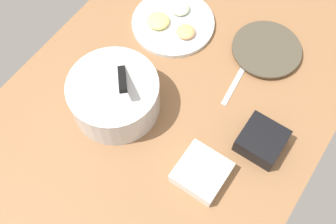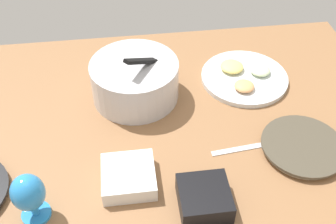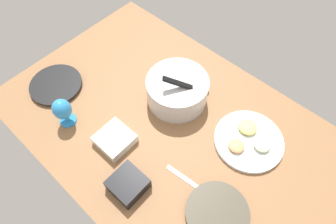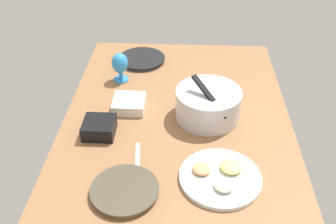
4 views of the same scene
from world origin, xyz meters
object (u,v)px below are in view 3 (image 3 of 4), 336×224
at_px(square_bowl_white, 115,139).
at_px(square_bowl_black, 128,184).
at_px(dinner_plate_right, 217,213).
at_px(mixing_bowl, 177,89).
at_px(dinner_plate_left, 56,85).
at_px(hurricane_glass_blue, 62,110).
at_px(fruit_platter, 249,140).

height_order(square_bowl_white, square_bowl_black, square_bowl_black).
bearing_deg(dinner_plate_right, mixing_bowl, 147.00).
bearing_deg(square_bowl_black, dinner_plate_left, 170.13).
height_order(hurricane_glass_blue, square_bowl_black, hurricane_glass_blue).
distance_m(dinner_plate_right, square_bowl_white, 0.54).
bearing_deg(square_bowl_white, dinner_plate_right, 5.80).
relative_size(dinner_plate_right, fruit_platter, 0.81).
bearing_deg(hurricane_glass_blue, mixing_bowl, 56.31).
relative_size(dinner_plate_right, mixing_bowl, 0.85).
relative_size(fruit_platter, square_bowl_black, 2.31).
relative_size(dinner_plate_right, hurricane_glass_blue, 1.62).
xyz_separation_m(mixing_bowl, fruit_platter, (0.40, 0.04, -0.06)).
bearing_deg(dinner_plate_right, dinner_plate_left, -177.54).
bearing_deg(hurricane_glass_blue, square_bowl_white, 16.78).
bearing_deg(dinner_plate_left, mixing_bowl, 35.09).
distance_m(square_bowl_white, square_bowl_black, 0.22).
xyz_separation_m(dinner_plate_right, square_bowl_black, (-0.34, -0.16, 0.02)).
bearing_deg(square_bowl_black, hurricane_glass_blue, 176.41).
bearing_deg(dinner_plate_left, hurricane_glass_blue, -22.10).
bearing_deg(dinner_plate_left, square_bowl_white, -1.39).
xyz_separation_m(dinner_plate_left, square_bowl_black, (0.66, -0.11, 0.02)).
xyz_separation_m(mixing_bowl, square_bowl_white, (-0.05, -0.37, -0.05)).
relative_size(hurricane_glass_blue, square_bowl_white, 1.05).
distance_m(hurricane_glass_blue, square_bowl_white, 0.27).
relative_size(dinner_plate_right, square_bowl_white, 1.70).
xyz_separation_m(fruit_platter, square_bowl_white, (-0.45, -0.41, 0.01)).
height_order(mixing_bowl, square_bowl_white, mixing_bowl).
relative_size(mixing_bowl, fruit_platter, 0.95).
relative_size(dinner_plate_right, square_bowl_black, 1.87).
relative_size(dinner_plate_left, square_bowl_white, 1.78).
xyz_separation_m(fruit_platter, hurricane_glass_blue, (-0.70, -0.48, 0.08)).
relative_size(dinner_plate_left, dinner_plate_right, 1.04).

